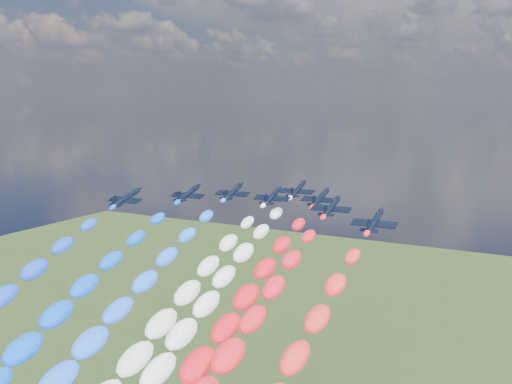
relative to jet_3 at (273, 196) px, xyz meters
The scene contains 11 objects.
jet_0 34.06m from the jet_3, 147.78° to the right, with size 8.62×11.55×2.55m, color black, non-canonical shape.
jet_1 20.72m from the jet_3, 163.67° to the right, with size 8.62×11.55×2.55m, color black, non-canonical shape.
trail_1 69.02m from the jet_3, 108.01° to the right, with size 6.37×107.67×53.67m, color blue, non-canonical shape.
jet_2 11.86m from the jet_3, behind, with size 8.62×11.55×2.55m, color black, non-canonical shape.
trail_2 60.32m from the jet_3, 102.35° to the right, with size 6.37×107.67×53.67m, color #2066FB, non-canonical shape.
jet_3 is the anchor object (origin of this frame).
jet_4 12.58m from the jet_3, 85.96° to the left, with size 8.62×11.55×2.55m, color black, non-canonical shape.
trail_4 49.59m from the jet_3, 88.81° to the right, with size 6.37×107.67×53.67m, color white, non-canonical shape.
jet_5 11.27m from the jet_3, 17.73° to the left, with size 8.62×11.55×2.55m, color black, non-canonical shape.
jet_6 18.43m from the jet_3, 20.20° to the right, with size 8.62×11.55×2.55m, color black, non-canonical shape.
jet_7 34.54m from the jet_3, 29.36° to the right, with size 8.62×11.55×2.55m, color black, non-canonical shape.
Camera 1 is at (64.57, -116.91, 126.30)m, focal length 43.34 mm.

